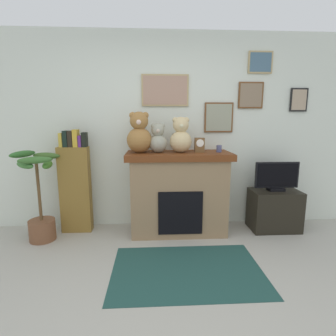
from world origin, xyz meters
The scene contains 13 objects.
ground_plane centered at (0.00, 0.00, 0.00)m, with size 12.00×12.00×0.00m, color #ACA99D.
back_wall centered at (0.01, 2.00, 1.30)m, with size 5.20×0.15×2.60m.
fireplace centered at (0.17, 1.66, 0.54)m, with size 1.32×0.62×1.06m.
bookshelf centered at (-1.17, 1.74, 0.63)m, with size 0.38×0.16×1.34m.
potted_plant centered at (-1.53, 1.48, 0.45)m, with size 0.55×0.57×1.10m.
tv_stand centered at (1.47, 1.64, 0.27)m, with size 0.63×0.40×0.54m, color black.
television centered at (1.47, 1.64, 0.72)m, with size 0.58×0.14×0.38m.
area_rug centered at (0.17, 0.70, 0.00)m, with size 1.48×0.99×0.01m, color #204741.
candle_jar centered at (0.69, 1.64, 1.10)m, with size 0.07×0.07×0.09m, color #4C517A.
mantel_clock centered at (0.43, 1.64, 1.15)m, with size 0.12×0.09×0.18m.
teddy_bear_tan centered at (-0.32, 1.64, 1.29)m, with size 0.31×0.31×0.51m.
teddy_bear_brown centered at (-0.09, 1.64, 1.22)m, with size 0.23×0.23×0.37m.
teddy_bear_cream centered at (0.20, 1.64, 1.26)m, with size 0.28×0.28×0.44m.
Camera 1 is at (-0.15, -1.67, 1.47)m, focal length 28.34 mm.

